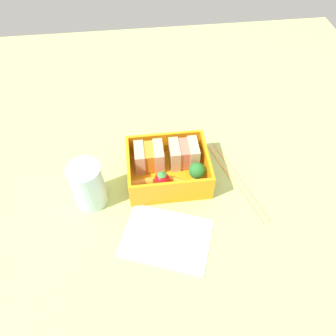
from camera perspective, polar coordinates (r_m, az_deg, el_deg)
ground_plane at (r=67.57cm, az=0.00°, el=-1.97°), size 120.00×120.00×2.00cm
bento_tray at (r=66.30cm, az=0.00°, el=-1.14°), size 15.75×12.97×1.20cm
bento_rim at (r=63.92cm, az=0.00°, el=0.53°), size 15.75×12.97×4.88cm
sandwich_left at (r=65.35cm, az=-3.30°, el=1.95°), size 5.66×5.03×4.95cm
sandwich_center_left at (r=65.87cm, az=2.75°, el=2.50°), size 5.66×5.03×4.95cm
carrot_stick_left at (r=63.53cm, az=-4.67°, el=-2.57°), size 4.56×2.04×1.58cm
strawberry_far_left at (r=62.91cm, az=-1.04°, el=-1.92°), size 2.89×2.89×3.49cm
carrot_stick_far_left at (r=64.02cm, az=1.71°, el=-2.16°), size 5.38×3.20×1.06cm
broccoli_floret at (r=63.23cm, az=5.05°, el=-0.52°), size 3.21×3.21×4.15cm
chopstick_pair at (r=67.27cm, az=11.78°, el=-1.96°), size 8.00×20.92×0.70cm
drinking_glass at (r=61.28cm, az=-13.75°, el=-2.92°), size 6.04×6.04×9.58cm
folded_napkin at (r=59.18cm, az=-0.24°, el=-12.04°), size 18.17×15.66×0.40cm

